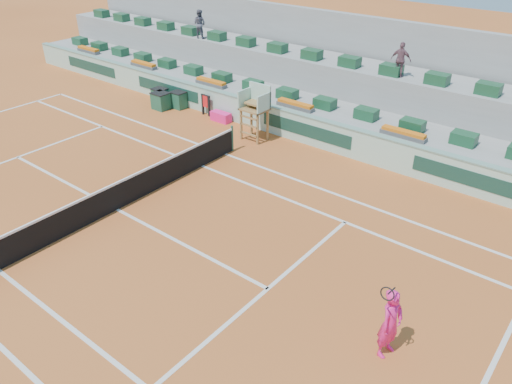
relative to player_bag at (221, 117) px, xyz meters
The scene contains 19 objects.
ground 8.43m from the player_bag, 72.47° to the right, with size 90.00×90.00×0.00m, color #A64F20.
seating_tier_lower 3.70m from the player_bag, 46.38° to the left, with size 36.00×4.00×1.20m, color #989895.
seating_tier_upper 5.08m from the player_bag, 59.23° to the left, with size 36.00×2.40×2.60m, color #989895.
stadium_back_wall 6.69m from the player_bag, 66.59° to the left, with size 36.00×0.40×4.40m, color #989895.
player_bag is the anchor object (origin of this frame).
spectator_left 6.44m from the player_bag, 142.59° to the left, with size 0.72×0.56×1.48m, color #51505E.
spectator_mid 8.40m from the player_bag, 27.45° to the left, with size 0.85×0.35×1.45m, color #7B525D.
court_lines 8.43m from the player_bag, 72.47° to the right, with size 23.89×11.09×0.01m.
tennis_net 8.43m from the player_bag, 72.47° to the right, with size 0.10×11.97×1.10m.
advertising_hoarding 2.64m from the player_bag, 10.21° to the left, with size 36.00×0.34×1.26m.
umpire_chair 2.91m from the player_bag, 12.00° to the right, with size 1.10×0.90×2.40m.
seat_row_lower 3.32m from the player_bag, 34.79° to the left, with size 32.90×0.60×0.44m.
seat_row_upper 5.16m from the player_bag, 55.28° to the left, with size 32.90×0.60×0.44m.
flower_planters 1.80m from the player_bag, 42.86° to the left, with size 26.80×0.36×0.28m.
drink_cooler_a 2.83m from the player_bag, behind, with size 0.71×0.61×0.84m.
drink_cooler_b 3.49m from the player_bag, 169.16° to the right, with size 0.82×0.71×0.84m.
drink_cooler_c 3.96m from the player_bag, behind, with size 0.72×0.63×0.84m.
towel_rack 1.14m from the player_bag, behind, with size 0.54×0.09×1.03m.
tennis_player 14.78m from the player_bag, 33.12° to the right, with size 0.53×0.92×2.28m.
Camera 1 is at (12.53, -8.19, 8.95)m, focal length 35.00 mm.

